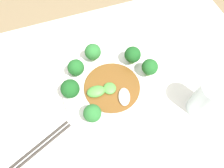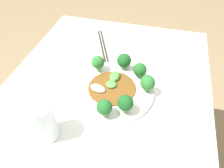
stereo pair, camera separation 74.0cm
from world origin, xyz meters
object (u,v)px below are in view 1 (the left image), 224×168
at_px(broccoli_south, 93,52).
at_px(drinking_glass, 207,99).
at_px(plate, 112,88).
at_px(chopsticks, 31,154).
at_px(broccoli_southwest, 133,55).
at_px(broccoli_west, 150,67).
at_px(broccoli_east, 70,89).
at_px(broccoli_northeast, 92,113).
at_px(broccoli_southeast, 76,68).
at_px(stirfry_center, 110,89).

distance_m(broccoli_south, drinking_glass, 0.35).
xyz_separation_m(plate, chopsticks, (0.26, 0.11, -0.00)).
height_order(broccoli_southwest, broccoli_west, broccoli_southwest).
xyz_separation_m(broccoli_south, broccoli_east, (0.10, 0.10, 0.00)).
height_order(broccoli_south, broccoli_northeast, broccoli_northeast).
height_order(broccoli_southwest, drinking_glass, drinking_glass).
relative_size(broccoli_south, chopsticks, 0.26).
height_order(broccoli_west, drinking_glass, drinking_glass).
relative_size(broccoli_southeast, broccoli_southwest, 0.88).
xyz_separation_m(broccoli_southeast, broccoli_south, (-0.06, -0.04, 0.00)).
bearing_deg(broccoli_east, drinking_glass, 154.91).
relative_size(broccoli_south, broccoli_southwest, 0.93).
bearing_deg(drinking_glass, broccoli_south, -47.33).
distance_m(broccoli_southwest, chopsticks, 0.39).
xyz_separation_m(broccoli_southeast, broccoli_east, (0.03, 0.06, 0.00)).
bearing_deg(broccoli_east, chopsticks, 41.06).
bearing_deg(broccoli_southwest, plate, 36.06).
distance_m(broccoli_southwest, stirfry_center, 0.12).
bearing_deg(drinking_glass, broccoli_west, -56.50).
bearing_deg(stirfry_center, plate, -137.97).
xyz_separation_m(broccoli_southwest, drinking_glass, (-0.13, 0.20, 0.01)).
bearing_deg(broccoli_northeast, plate, -137.14).
height_order(broccoli_south, broccoli_west, broccoli_west).
xyz_separation_m(plate, broccoli_east, (0.12, -0.02, 0.04)).
relative_size(plate, stirfry_center, 1.76).
distance_m(plate, broccoli_southeast, 0.12).
relative_size(broccoli_southeast, broccoli_east, 0.91).
bearing_deg(chopsticks, plate, -157.26).
relative_size(broccoli_northeast, broccoli_east, 1.00).
xyz_separation_m(plate, broccoli_southwest, (-0.09, -0.06, 0.05)).
bearing_deg(plate, broccoli_west, -176.49).
distance_m(broccoli_southeast, broccoli_northeast, 0.15).
bearing_deg(chopsticks, stirfry_center, -157.98).
relative_size(plate, broccoli_northeast, 4.68).
bearing_deg(broccoli_southwest, stirfry_center, 36.59).
distance_m(broccoli_west, chopsticks, 0.40).
bearing_deg(broccoli_south, broccoli_southwest, 154.00).
relative_size(broccoli_south, stirfry_center, 0.36).
height_order(drinking_glass, chopsticks, drinking_glass).
height_order(broccoli_east, broccoli_west, same).
distance_m(broccoli_southeast, broccoli_southwest, 0.17).
distance_m(broccoli_southeast, broccoli_east, 0.07).
height_order(broccoli_southeast, broccoli_south, broccoli_south).
height_order(plate, broccoli_northeast, broccoli_northeast).
relative_size(broccoli_south, broccoli_east, 0.96).
relative_size(broccoli_south, broccoli_northeast, 0.96).
xyz_separation_m(broccoli_south, broccoli_west, (-0.14, 0.11, 0.00)).
xyz_separation_m(broccoli_northeast, broccoli_west, (-0.20, -0.08, -0.00)).
distance_m(broccoli_southeast, broccoli_south, 0.07).
xyz_separation_m(broccoli_southwest, chopsticks, (0.35, 0.17, -0.05)).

